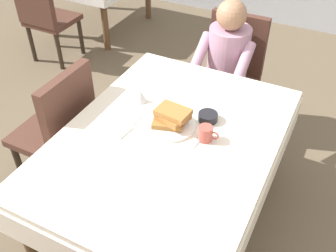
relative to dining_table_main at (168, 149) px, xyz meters
name	(u,v)px	position (x,y,z in m)	size (l,w,h in m)	color
ground_plane	(168,222)	(0.00, 0.00, -0.65)	(14.00, 14.00, 0.00)	brown
dining_table_main	(168,149)	(0.00, 0.00, 0.00)	(1.12, 1.52, 0.74)	silver
chair_diner	(231,68)	(-0.04, 1.17, -0.12)	(0.44, 0.45, 0.93)	#4C2D23
diner_person	(226,61)	(-0.04, 1.01, 0.02)	(0.40, 0.43, 1.12)	#B2849E
chair_left_side	(60,126)	(-0.77, 0.00, -0.12)	(0.45, 0.44, 0.93)	#4C2D23
plate_breakfast	(171,125)	(-0.03, 0.08, 0.10)	(0.28, 0.28, 0.02)	white
breakfast_stack	(172,117)	(-0.03, 0.09, 0.15)	(0.21, 0.19, 0.09)	#A36B33
cup_coffee	(206,134)	(0.19, 0.07, 0.13)	(0.11, 0.08, 0.08)	#B24C42
bowl_butter	(208,117)	(0.13, 0.23, 0.11)	(0.11, 0.11, 0.04)	black
syrup_pitcher	(141,96)	(-0.29, 0.21, 0.13)	(0.08, 0.08, 0.07)	silver
fork_left_of_plate	(139,118)	(-0.22, 0.06, 0.09)	(0.18, 0.01, 0.01)	silver
knife_right_of_plate	(201,138)	(0.16, 0.06, 0.09)	(0.20, 0.01, 0.01)	silver
spoon_near_edge	(149,167)	(0.02, -0.24, 0.09)	(0.15, 0.01, 0.01)	silver
napkin_folded	(115,127)	(-0.29, -0.07, 0.09)	(0.17, 0.12, 0.01)	white
background_chair_empty	(44,14)	(-2.03, 1.31, -0.12)	(0.44, 0.45, 0.93)	#4C2D23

